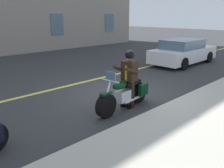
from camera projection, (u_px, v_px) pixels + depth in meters
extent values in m
plane|color=#333335|center=(117.00, 93.00, 8.53)|extent=(80.00, 80.00, 0.00)
cube|color=#E5DB4C|center=(83.00, 82.00, 9.90)|extent=(60.00, 0.16, 0.01)
cylinder|color=black|center=(106.00, 106.00, 6.45)|extent=(0.68, 0.26, 0.66)
cylinder|color=black|center=(138.00, 92.00, 7.59)|extent=(0.68, 0.26, 0.66)
cube|color=silver|center=(124.00, 95.00, 7.01)|extent=(0.58, 0.33, 0.32)
ellipsoid|color=black|center=(120.00, 85.00, 6.77)|extent=(0.58, 0.33, 0.24)
cube|color=black|center=(131.00, 83.00, 7.18)|extent=(0.72, 0.35, 0.12)
cube|color=black|center=(143.00, 89.00, 7.38)|extent=(0.41, 0.16, 0.36)
cube|color=black|center=(132.00, 87.00, 7.65)|extent=(0.41, 0.16, 0.36)
cylinder|color=silver|center=(106.00, 96.00, 6.39)|extent=(0.35, 0.08, 0.76)
cylinder|color=silver|center=(110.00, 81.00, 6.40)|extent=(0.09, 0.60, 0.04)
cube|color=black|center=(106.00, 94.00, 6.35)|extent=(0.37, 0.19, 0.06)
cylinder|color=silver|center=(134.00, 99.00, 7.18)|extent=(0.90, 0.17, 0.08)
cube|color=slate|center=(111.00, 76.00, 6.38)|extent=(0.07, 0.32, 0.28)
cylinder|color=black|center=(132.00, 94.00, 7.12)|extent=(0.14, 0.14, 0.84)
cube|color=black|center=(131.00, 106.00, 7.18)|extent=(0.27, 0.13, 0.10)
cylinder|color=black|center=(126.00, 93.00, 7.27)|extent=(0.14, 0.14, 0.84)
cube|color=black|center=(124.00, 104.00, 7.33)|extent=(0.27, 0.13, 0.10)
cube|color=black|center=(129.00, 71.00, 7.00)|extent=(0.36, 0.43, 0.60)
cube|color=#B28C14|center=(126.00, 73.00, 6.90)|extent=(0.03, 0.07, 0.44)
cylinder|color=black|center=(132.00, 71.00, 6.72)|extent=(0.56, 0.15, 0.28)
cylinder|color=black|center=(120.00, 69.00, 6.99)|extent=(0.56, 0.15, 0.28)
sphere|color=tan|center=(130.00, 56.00, 6.88)|extent=(0.22, 0.22, 0.22)
sphere|color=black|center=(130.00, 55.00, 6.87)|extent=(0.28, 0.28, 0.28)
cube|color=white|center=(183.00, 54.00, 13.54)|extent=(4.60, 1.80, 0.70)
cube|color=slate|center=(182.00, 45.00, 13.25)|extent=(2.40, 1.60, 0.60)
cylinder|color=black|center=(183.00, 54.00, 15.16)|extent=(0.64, 0.22, 0.64)
cylinder|color=black|center=(209.00, 57.00, 14.00)|extent=(0.64, 0.22, 0.64)
cylinder|color=black|center=(156.00, 59.00, 13.22)|extent=(0.64, 0.22, 0.64)
cylinder|color=black|center=(184.00, 64.00, 12.05)|extent=(0.64, 0.22, 0.64)
cube|color=slate|center=(109.00, 23.00, 22.30)|extent=(1.10, 0.06, 1.60)
cube|color=slate|center=(57.00, 24.00, 18.50)|extent=(1.10, 0.06, 1.60)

